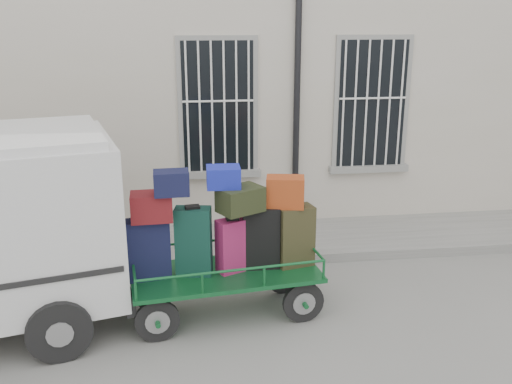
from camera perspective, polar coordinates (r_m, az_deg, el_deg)
The scene contains 4 objects.
ground at distance 7.72m, azimuth 1.09°, elevation -11.67°, with size 80.00×80.00×0.00m, color slate.
building at distance 12.25m, azimuth -2.80°, elevation 13.73°, with size 24.00×5.15×6.00m.
sidewalk at distance 9.66m, azimuth -0.87°, elevation -5.04°, with size 24.00×1.70×0.15m, color slate.
luggage_cart at distance 7.18m, azimuth -3.20°, elevation -5.02°, with size 2.84×1.35×2.00m.
Camera 1 is at (-1.04, -6.69, 3.72)m, focal length 40.00 mm.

